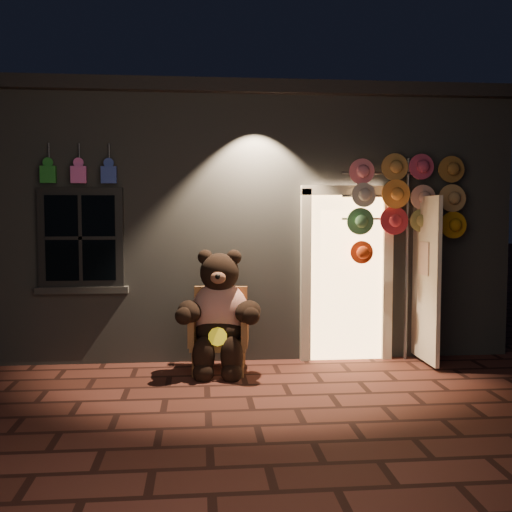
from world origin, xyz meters
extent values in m
plane|color=#5D2C23|center=(0.00, 0.00, 0.00)|extent=(60.00, 60.00, 0.00)
cube|color=slate|center=(0.00, 4.00, 1.65)|extent=(7.00, 5.00, 3.30)
cube|color=black|center=(0.00, 4.00, 3.38)|extent=(7.30, 5.30, 0.16)
cube|color=black|center=(-1.90, 1.46, 1.55)|extent=(1.00, 0.10, 1.20)
cube|color=black|center=(-1.90, 1.43, 1.55)|extent=(0.82, 0.06, 1.02)
cube|color=slate|center=(-1.90, 1.46, 0.92)|extent=(1.10, 0.14, 0.08)
cube|color=#F3B66D|center=(1.35, 1.48, 1.05)|extent=(0.92, 0.10, 2.10)
cube|color=beige|center=(0.83, 1.44, 1.05)|extent=(0.12, 0.12, 2.20)
cube|color=beige|center=(1.87, 1.44, 1.05)|extent=(0.12, 0.12, 2.20)
cube|color=beige|center=(1.35, 1.44, 2.13)|extent=(1.16, 0.12, 0.12)
cube|color=beige|center=(2.25, 1.10, 1.05)|extent=(0.05, 0.80, 2.00)
cube|color=#227C26|center=(-2.25, 1.38, 2.30)|extent=(0.18, 0.07, 0.20)
cylinder|color=#59595E|center=(-2.25, 1.44, 2.55)|extent=(0.02, 0.02, 0.25)
cube|color=#E15CB5|center=(-1.90, 1.38, 2.30)|extent=(0.18, 0.07, 0.20)
cylinder|color=#59595E|center=(-1.90, 1.44, 2.55)|extent=(0.02, 0.02, 0.25)
cube|color=#2D419F|center=(-1.55, 1.38, 2.30)|extent=(0.18, 0.07, 0.20)
cylinder|color=#59595E|center=(-1.55, 1.44, 2.55)|extent=(0.02, 0.02, 0.25)
cube|color=olive|center=(-0.26, 0.99, 0.33)|extent=(0.69, 0.65, 0.09)
cube|color=olive|center=(-0.23, 1.26, 0.65)|extent=(0.64, 0.14, 0.63)
cube|color=olive|center=(-0.56, 1.00, 0.52)|extent=(0.13, 0.55, 0.36)
cube|color=olive|center=(0.03, 0.94, 0.52)|extent=(0.13, 0.55, 0.36)
cylinder|color=olive|center=(-0.56, 0.77, 0.14)|extent=(0.05, 0.05, 0.29)
cylinder|color=olive|center=(-0.02, 0.71, 0.14)|extent=(0.05, 0.05, 0.29)
cylinder|color=olive|center=(-0.51, 1.27, 0.14)|extent=(0.05, 0.05, 0.29)
cylinder|color=olive|center=(0.03, 1.21, 0.14)|extent=(0.05, 0.05, 0.29)
ellipsoid|color=red|center=(-0.25, 1.04, 0.70)|extent=(0.72, 0.60, 0.70)
ellipsoid|color=black|center=(-0.26, 0.96, 0.50)|extent=(0.59, 0.52, 0.33)
sphere|color=black|center=(-0.26, 0.99, 1.16)|extent=(0.50, 0.50, 0.45)
sphere|color=black|center=(-0.42, 1.04, 1.34)|extent=(0.18, 0.18, 0.18)
sphere|color=black|center=(-0.09, 1.00, 1.34)|extent=(0.18, 0.18, 0.18)
ellipsoid|color=brown|center=(-0.28, 0.79, 1.12)|extent=(0.19, 0.14, 0.14)
ellipsoid|color=black|center=(-0.61, 0.86, 0.73)|extent=(0.36, 0.51, 0.25)
ellipsoid|color=black|center=(0.05, 0.79, 0.73)|extent=(0.43, 0.52, 0.25)
ellipsoid|color=black|center=(-0.45, 0.69, 0.26)|extent=(0.25, 0.25, 0.43)
ellipsoid|color=black|center=(-0.14, 0.66, 0.26)|extent=(0.25, 0.25, 0.43)
sphere|color=black|center=(-0.45, 0.63, 0.09)|extent=(0.23, 0.23, 0.23)
sphere|color=black|center=(-0.14, 0.60, 0.09)|extent=(0.23, 0.23, 0.23)
cylinder|color=yellow|center=(-0.29, 0.67, 0.48)|extent=(0.22, 0.11, 0.21)
cylinder|color=#59595E|center=(2.11, 1.38, 1.26)|extent=(0.04, 0.04, 2.53)
cylinder|color=#59595E|center=(1.83, 1.36, 2.34)|extent=(1.12, 0.03, 0.03)
cylinder|color=#59595E|center=(1.83, 1.36, 2.06)|extent=(1.12, 0.03, 0.03)
cylinder|color=#59595E|center=(1.83, 1.36, 1.78)|extent=(1.12, 0.03, 0.03)
cylinder|color=pink|center=(1.50, 1.30, 2.39)|extent=(0.32, 0.11, 0.32)
cylinder|color=#B67F3B|center=(1.87, 1.27, 2.39)|extent=(0.32, 0.11, 0.32)
cylinder|color=#BD3A5C|center=(2.25, 1.24, 2.39)|extent=(0.32, 0.11, 0.32)
cylinder|color=#976329|center=(2.62, 1.30, 2.39)|extent=(0.32, 0.11, 0.32)
cylinder|color=beige|center=(1.50, 1.27, 2.06)|extent=(0.32, 0.11, 0.32)
cylinder|color=#FF9737|center=(1.87, 1.24, 2.06)|extent=(0.32, 0.11, 0.32)
cylinder|color=#E4A48F|center=(2.25, 1.30, 2.06)|extent=(0.32, 0.11, 0.32)
cylinder|color=tan|center=(2.62, 1.27, 2.06)|extent=(0.32, 0.11, 0.32)
cylinder|color=#529055|center=(1.50, 1.24, 1.73)|extent=(0.32, 0.11, 0.32)
cylinder|color=#BA293A|center=(1.87, 1.30, 1.73)|extent=(0.32, 0.11, 0.32)
cylinder|color=#99954E|center=(2.25, 1.27, 1.73)|extent=(0.32, 0.11, 0.32)
cylinder|color=orange|center=(2.62, 1.24, 1.73)|extent=(0.32, 0.11, 0.32)
cylinder|color=#BE360F|center=(1.50, 1.30, 1.40)|extent=(0.32, 0.11, 0.32)
camera|label=1|loc=(-0.49, -5.89, 1.83)|focal=42.00mm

